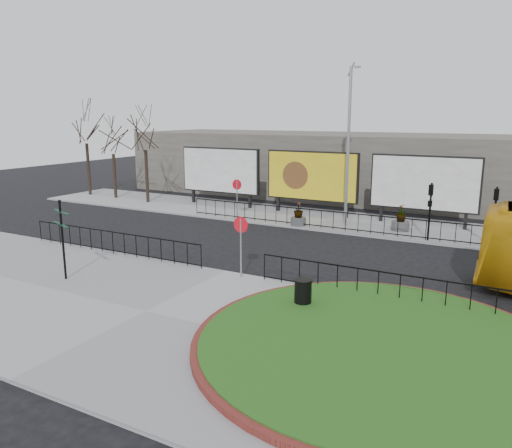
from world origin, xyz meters
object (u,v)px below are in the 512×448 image
Objects in this scene: lamp_post at (348,144)px; fingerpost_sign at (62,232)px; planter_c at (401,221)px; planter_b at (298,216)px; billboard_mid at (312,176)px; litter_bin at (303,294)px.

fingerpost_sign is (-6.52, -14.93, -2.78)m from lamp_post.
fingerpost_sign reaches higher than planter_c.
billboard_mid is at bearing 100.35° from planter_b.
fingerpost_sign is at bearing -170.24° from litter_bin.
billboard_mid is 16.52m from litter_bin.
billboard_mid reaches higher than planter_b.
billboard_mid is 4.06m from planter_b.
lamp_post is 2.90× the size of fingerpost_sign.
planter_b is at bearing 114.50° from litter_bin.
billboard_mid is at bearing 103.20° from fingerpost_sign.
planter_b is (0.64, -3.51, -1.94)m from billboard_mid.
billboard_mid reaches higher than planter_c.
billboard_mid is 17.27m from fingerpost_sign.
fingerpost_sign is at bearing -107.21° from planter_b.
lamp_post is 5.03m from planter_b.
litter_bin is (6.00, -15.27, -1.96)m from billboard_mid.
planter_b reaches higher than litter_bin.
lamp_post is 5.26m from planter_c.
litter_bin is 12.92m from planter_b.
fingerpost_sign reaches higher than litter_bin.
fingerpost_sign is 9.75m from litter_bin.
lamp_post is 14.26m from litter_bin.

